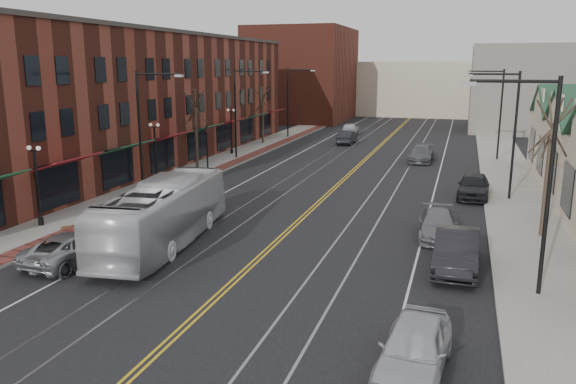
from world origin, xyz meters
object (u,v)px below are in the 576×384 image
Objects in this scene: transit_bus at (164,214)px; parked_car_b at (456,251)px; parked_suv at (73,247)px; parked_car_d at (474,186)px; parked_car_c at (438,225)px; parked_car_a at (414,348)px.

transit_bus is 13.51m from parked_car_b.
parked_suv is 1.03× the size of parked_car_d.
transit_bus is 2.34× the size of parked_car_d.
parked_car_d is (1.80, 9.54, 0.15)m from parked_car_c.
parked_suv is 0.96× the size of parked_car_b.
parked_car_a is at bearing -95.49° from parked_car_b.
parked_car_c is at bearing -163.73° from transit_bus.
parked_car_a is 23.03m from parked_car_d.
parked_car_b reaches higher than parked_car_a.
parked_car_b is 1.12× the size of parked_car_c.
parked_car_c is 9.71m from parked_car_d.
parked_car_b is 14.06m from parked_car_d.
parked_car_a is (12.50, -8.21, -0.78)m from transit_bus.
parked_car_c is (15.11, 8.55, -0.02)m from parked_suv.
parked_car_c is at bearing -97.92° from parked_car_d.
transit_bus is 2.28× the size of parked_suv.
parked_car_a is 0.95× the size of parked_car_d.
transit_bus is 13.57m from parked_car_c.
parked_car_a is 0.89× the size of parked_car_b.
parked_car_d is (0.83, 14.03, -0.03)m from parked_car_b.
transit_bus is at bearing -131.35° from parked_car_d.
parked_car_d reaches higher than parked_car_c.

